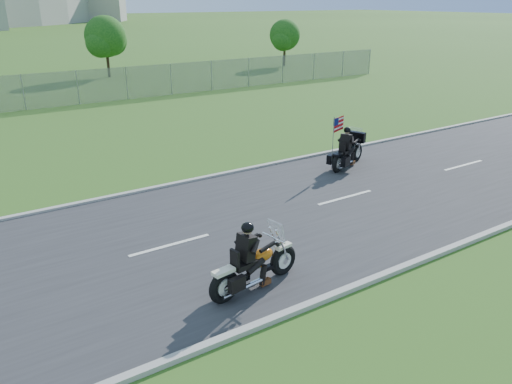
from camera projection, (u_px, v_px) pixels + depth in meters
ground at (237, 228)px, 13.78m from camera, size 420.00×420.00×0.00m
road at (237, 228)px, 13.78m from camera, size 120.00×8.00×0.04m
curb_north at (176, 184)px, 16.93m from camera, size 120.00×0.18×0.12m
curb_south at (335, 295)px, 10.60m from camera, size 120.00×0.18×0.12m
tree_fence_near at (106, 39)px, 39.24m from camera, size 3.52×3.28×4.75m
tree_fence_far at (285, 37)px, 45.93m from camera, size 3.08×2.87×4.20m
motorcycle_lead at (253, 268)px, 10.73m from camera, size 2.45×0.82×1.65m
motorcycle_follow at (348, 153)px, 18.59m from camera, size 2.25×1.20×1.97m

